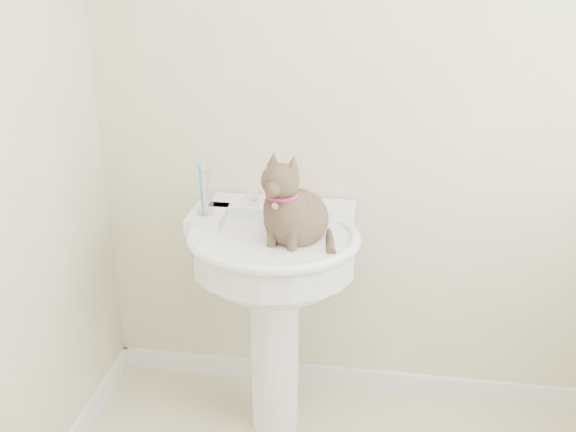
% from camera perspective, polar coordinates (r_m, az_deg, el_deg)
% --- Properties ---
extents(wall_back, '(2.20, 0.00, 2.50)m').
position_cam_1_polar(wall_back, '(2.50, 8.01, 9.30)').
color(wall_back, '#C1B69C').
rests_on(wall_back, ground).
extents(baseboard_back, '(2.20, 0.02, 0.09)m').
position_cam_1_polar(baseboard_back, '(3.01, 6.70, -13.57)').
color(baseboard_back, white).
rests_on(baseboard_back, floor).
extents(pedestal_sink, '(0.64, 0.63, 0.88)m').
position_cam_1_polar(pedestal_sink, '(2.46, -1.25, -4.75)').
color(pedestal_sink, white).
rests_on(pedestal_sink, floor).
extents(faucet, '(0.28, 0.12, 0.14)m').
position_cam_1_polar(faucet, '(2.50, -0.62, 1.62)').
color(faucet, silver).
rests_on(faucet, pedestal_sink).
extents(soap_bar, '(0.10, 0.07, 0.03)m').
position_cam_1_polar(soap_bar, '(2.58, 1.30, 1.68)').
color(soap_bar, '#FB5B1F').
rests_on(soap_bar, pedestal_sink).
extents(toothbrush_cup, '(0.07, 0.07, 0.18)m').
position_cam_1_polar(toothbrush_cup, '(2.46, -7.05, 1.19)').
color(toothbrush_cup, silver).
rests_on(toothbrush_cup, pedestal_sink).
extents(cat, '(0.25, 0.31, 0.46)m').
position_cam_1_polar(cat, '(2.32, 0.49, 0.22)').
color(cat, brown).
rests_on(cat, pedestal_sink).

